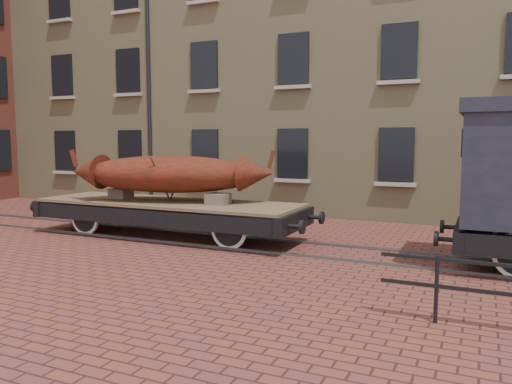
% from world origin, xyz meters
% --- Properties ---
extents(ground, '(90.00, 90.00, 0.00)m').
position_xyz_m(ground, '(0.00, 0.00, 0.00)').
color(ground, brown).
extents(warehouse_cream, '(40.00, 10.19, 14.00)m').
position_xyz_m(warehouse_cream, '(3.00, 9.99, 7.00)').
color(warehouse_cream, tan).
rests_on(warehouse_cream, ground).
extents(rail_track, '(30.00, 1.52, 0.06)m').
position_xyz_m(rail_track, '(0.00, 0.00, 0.03)').
color(rail_track, '#59595E').
rests_on(rail_track, ground).
extents(flatcar_wagon, '(8.41, 2.28, 1.27)m').
position_xyz_m(flatcar_wagon, '(-4.30, 0.00, 0.79)').
color(flatcar_wagon, brown).
rests_on(flatcar_wagon, ground).
extents(iron_boat, '(5.70, 2.85, 1.41)m').
position_xyz_m(iron_boat, '(-4.21, 0.00, 1.74)').
color(iron_boat, maroon).
rests_on(iron_boat, flatcar_wagon).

